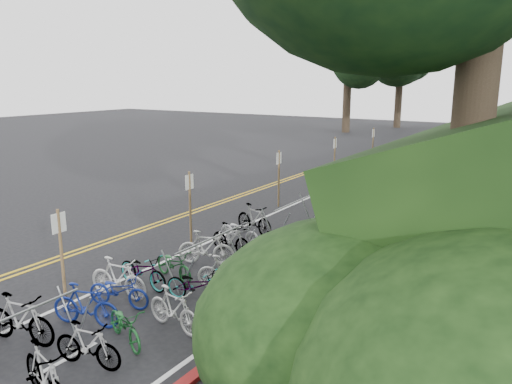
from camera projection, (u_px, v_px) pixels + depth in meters
ground at (53, 291)px, 13.24m from camera, size 120.00×120.00×0.00m
road_markings at (269, 211)px, 21.23m from camera, size 7.47×80.00×0.01m
red_curb at (400, 217)px, 20.14m from camera, size 0.25×28.00×0.10m
bike_rack_front at (5, 333)px, 9.39m from camera, size 1.11×3.32×1.11m
bike_racks_rest at (348, 186)px, 22.20m from camera, size 1.14×23.00×1.17m
signpost_near at (61, 249)px, 12.42m from camera, size 0.08×0.40×2.39m
signposts_rest at (310, 165)px, 24.14m from camera, size 0.08×18.40×2.50m
bike_front at (118, 278)px, 12.75m from camera, size 0.71×1.81×1.06m
bike_valet at (184, 272)px, 13.23m from camera, size 3.32×11.97×1.10m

